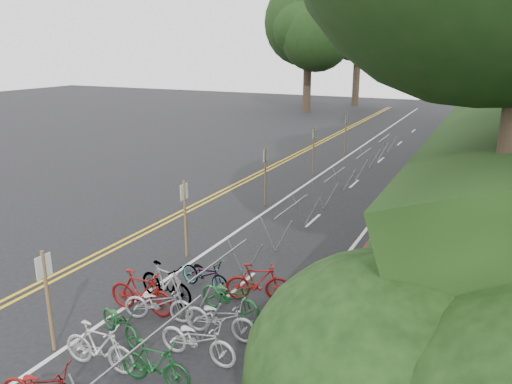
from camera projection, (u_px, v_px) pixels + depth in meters
ground at (50, 327)px, 11.92m from camera, size 120.00×120.00×0.00m
road_markings at (257, 211)px, 20.38m from camera, size 7.47×80.00×0.01m
red_curb at (392, 214)px, 19.90m from camera, size 0.25×28.00×0.10m
bike_rack_front at (155, 346)px, 9.65m from camera, size 1.13×3.41×1.16m
bike_racks_rest at (335, 181)px, 21.67m from camera, size 1.14×23.00×1.17m
signpost_near at (47, 294)px, 10.66m from camera, size 0.08×0.40×2.36m
signposts_rest at (292, 158)px, 23.37m from camera, size 0.08×18.40×2.50m
bike_front at (141, 292)px, 12.43m from camera, size 0.59×1.88×1.12m
bike_valet at (160, 335)px, 10.73m from camera, size 3.36×8.17×1.09m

